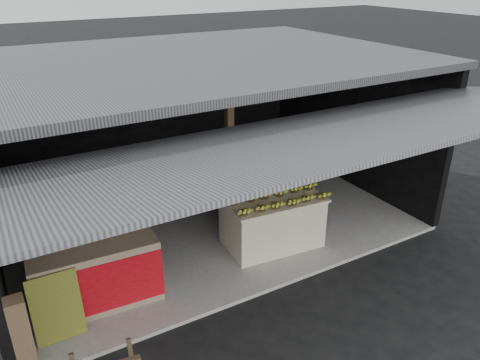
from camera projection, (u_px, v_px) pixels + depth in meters
ground at (275, 290)px, 6.89m from camera, size 80.00×80.00×0.00m
concrete_slab at (201, 217)px, 8.84m from camera, size 7.00×5.00×0.06m
shophouse at (189, 106)px, 8.23m from camera, size 7.40×7.29×3.02m
banana_table at (272, 221)px, 7.76m from camera, size 1.68×1.13×0.88m
banana_pile at (273, 192)px, 7.54m from camera, size 1.55×1.02×0.17m
white_crate at (253, 195)px, 8.38m from camera, size 1.03×0.74×1.08m
neighbor_stall at (95, 270)px, 6.37m from camera, size 1.70×0.84×1.72m
green_signboard at (57, 307)px, 5.77m from camera, size 0.60×0.21×0.90m
water_barrel at (306, 209)px, 8.55m from camera, size 0.34×0.34×0.50m
plastic_chair at (292, 159)px, 9.82m from camera, size 0.56×0.56×0.99m
magenta_rug at (287, 202)px, 9.29m from camera, size 1.59×1.13×0.01m
picture_frames at (141, 92)px, 9.86m from camera, size 1.62×0.04×0.46m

